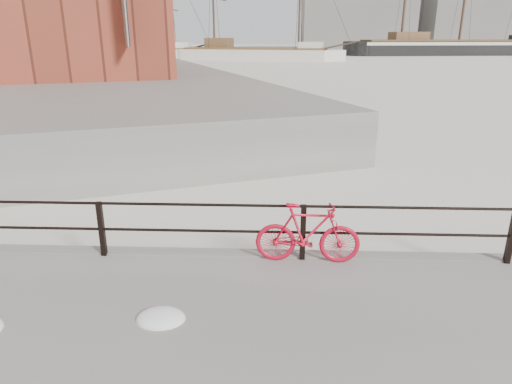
% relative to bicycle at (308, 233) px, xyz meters
% --- Properties ---
extents(ground, '(400.00, 400.00, 0.00)m').
position_rel_bicycle_xyz_m(ground, '(3.42, 0.25, -0.88)').
color(ground, white).
rests_on(ground, ground).
extents(far_quay, '(78.44, 148.07, 1.80)m').
position_rel_bicycle_xyz_m(far_quay, '(-36.58, 72.25, 0.02)').
color(far_quay, gray).
rests_on(far_quay, ground).
extents(guardrail, '(28.00, 0.10, 1.00)m').
position_rel_bicycle_xyz_m(guardrail, '(3.42, 0.10, -0.03)').
color(guardrail, black).
rests_on(guardrail, promenade).
extents(bicycle, '(1.77, 0.32, 1.06)m').
position_rel_bicycle_xyz_m(bicycle, '(0.00, 0.00, 0.00)').
color(bicycle, red).
rests_on(bicycle, promenade).
extents(barque_black, '(55.66, 24.53, 30.89)m').
position_rel_bicycle_xyz_m(barque_black, '(36.80, 92.56, -0.88)').
color(barque_black, black).
rests_on(barque_black, ground).
extents(schooner_mid, '(34.02, 19.95, 22.67)m').
position_rel_bicycle_xyz_m(schooner_mid, '(-3.97, 72.65, -0.88)').
color(schooner_mid, beige).
rests_on(schooner_mid, ground).
extents(schooner_left, '(24.61, 11.25, 18.65)m').
position_rel_bicycle_xyz_m(schooner_left, '(-23.93, 75.22, -0.88)').
color(schooner_left, silver).
rests_on(schooner_left, ground).
extents(workboat_far, '(11.39, 6.72, 7.00)m').
position_rel_bicycle_xyz_m(workboat_far, '(-30.01, 48.74, -0.88)').
color(workboat_far, black).
rests_on(workboat_far, ground).
extents(industrial_west, '(32.00, 18.00, 18.00)m').
position_rel_bicycle_xyz_m(industrial_west, '(23.42, 140.25, 8.12)').
color(industrial_west, gray).
rests_on(industrial_west, ground).
extents(industrial_mid, '(26.00, 20.00, 24.00)m').
position_rel_bicycle_xyz_m(industrial_mid, '(58.42, 145.25, 11.12)').
color(industrial_mid, gray).
rests_on(industrial_mid, ground).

